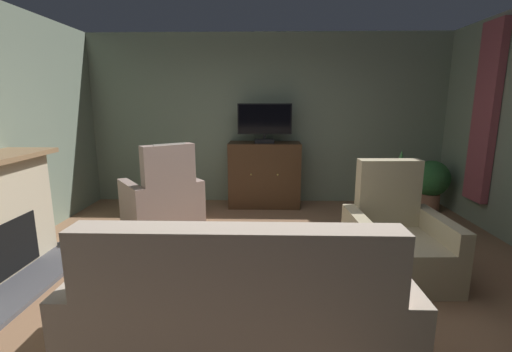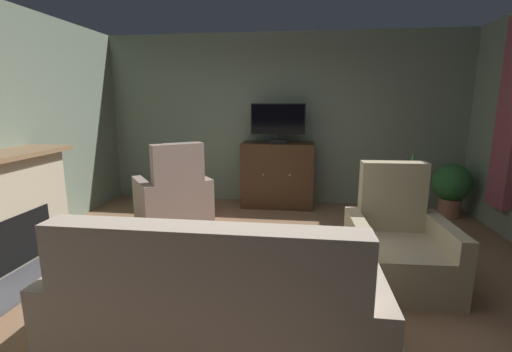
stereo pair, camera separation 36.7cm
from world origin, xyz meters
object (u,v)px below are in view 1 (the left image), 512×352
at_px(tv_cabinet, 264,176).
at_px(television, 265,122).
at_px(cat, 124,258).
at_px(coffee_table, 238,239).
at_px(potted_plant_small_fern_corner, 431,182).
at_px(armchair_in_far_corner, 163,201).
at_px(sofa_floral, 242,315).
at_px(potted_plant_on_hearth_side, 399,190).
at_px(tv_remote, 240,234).
at_px(armchair_near_window, 396,242).

xyz_separation_m(tv_cabinet, television, (0.00, -0.05, 0.88)).
relative_size(tv_cabinet, cat, 1.62).
bearing_deg(coffee_table, potted_plant_small_fern_corner, 38.06).
xyz_separation_m(armchair_in_far_corner, cat, (-0.06, -1.27, -0.26)).
xyz_separation_m(tv_cabinet, sofa_floral, (-0.13, -3.64, -0.17)).
distance_m(television, potted_plant_on_hearth_side, 2.26).
bearing_deg(armchair_in_far_corner, cat, -92.62).
bearing_deg(cat, tv_remote, -7.98).
bearing_deg(tv_remote, cat, -29.19).
bearing_deg(armchair_near_window, coffee_table, -176.60).
relative_size(coffee_table, armchair_in_far_corner, 0.89).
height_order(tv_remote, potted_plant_small_fern_corner, potted_plant_small_fern_corner).
distance_m(sofa_floral, potted_plant_small_fern_corner, 4.37).
distance_m(sofa_floral, cat, 1.89).
relative_size(television, tv_remote, 5.00).
xyz_separation_m(sofa_floral, cat, (-1.32, 1.33, -0.24)).
bearing_deg(potted_plant_small_fern_corner, tv_remote, -141.42).
distance_m(tv_remote, armchair_in_far_corner, 1.85).
xyz_separation_m(tv_cabinet, tv_remote, (-0.23, -2.48, -0.06)).
bearing_deg(armchair_in_far_corner, tv_cabinet, 36.82).
height_order(tv_cabinet, tv_remote, tv_cabinet).
bearing_deg(armchair_near_window, tv_cabinet, 119.11).
bearing_deg(tv_remote, armchair_near_window, 163.21).
bearing_deg(tv_remote, coffee_table, -75.55).
distance_m(armchair_near_window, potted_plant_on_hearth_side, 1.09).
height_order(tv_cabinet, potted_plant_small_fern_corner, tv_cabinet).
bearing_deg(potted_plant_on_hearth_side, tv_remote, -149.80).
bearing_deg(armchair_in_far_corner, potted_plant_on_hearth_side, -6.27).
height_order(armchair_near_window, potted_plant_small_fern_corner, armchair_near_window).
bearing_deg(potted_plant_on_hearth_side, tv_cabinet, 140.63).
distance_m(television, tv_remote, 2.61).
height_order(tv_cabinet, television, television).
relative_size(coffee_table, cat, 1.56).
xyz_separation_m(tv_remote, potted_plant_small_fern_corner, (2.82, 2.25, 0.03)).
bearing_deg(tv_cabinet, cat, -122.02).
xyz_separation_m(tv_cabinet, armchair_near_window, (1.31, -2.36, -0.17)).
height_order(coffee_table, cat, coffee_table).
height_order(coffee_table, potted_plant_on_hearth_side, potted_plant_on_hearth_side).
distance_m(armchair_near_window, cat, 2.77).
relative_size(tv_remote, cat, 0.24).
bearing_deg(armchair_in_far_corner, tv_remote, -51.22).
distance_m(potted_plant_small_fern_corner, cat, 4.56).
height_order(tv_cabinet, cat, tv_cabinet).
bearing_deg(potted_plant_on_hearth_side, armchair_in_far_corner, 173.73).
height_order(armchair_near_window, potted_plant_on_hearth_side, potted_plant_on_hearth_side).
bearing_deg(tv_remote, television, -116.55).
xyz_separation_m(tv_remote, sofa_floral, (0.10, -1.16, -0.11)).
bearing_deg(tv_cabinet, sofa_floral, -91.99).
bearing_deg(potted_plant_on_hearth_side, potted_plant_small_fern_corner, 51.14).
bearing_deg(cat, armchair_near_window, -1.07).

